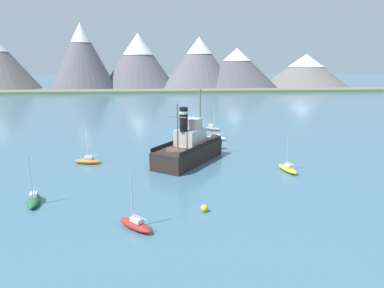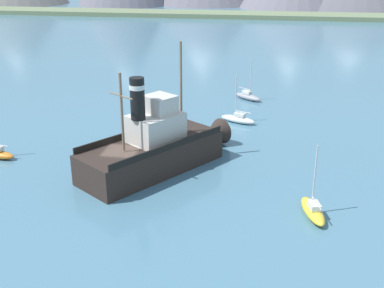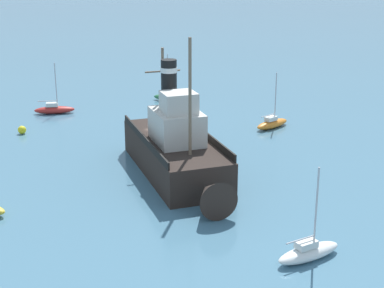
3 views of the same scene
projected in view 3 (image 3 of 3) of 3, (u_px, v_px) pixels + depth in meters
The scene contains 7 objects.
ground_plane at pixel (168, 159), 44.06m from camera, with size 600.00×600.00×0.00m, color #477289.
old_tugboat at pixel (177, 150), 40.36m from camera, with size 11.05×13.72×9.90m.
sailboat_white at pixel (309, 252), 29.60m from camera, with size 3.92×2.53×4.90m.
sailboat_red at pixel (54, 109), 56.47m from camera, with size 3.47×3.46×4.90m.
sailboat_orange at pixel (272, 123), 51.84m from camera, with size 3.94×1.85×4.90m.
sailboat_green at pixel (171, 97), 61.11m from camera, with size 1.89×3.95×4.90m.
mooring_buoy at pixel (22, 130), 50.15m from camera, with size 0.70×0.70×0.70m, color yellow.
Camera 3 is at (32.63, 25.74, 14.78)m, focal length 55.00 mm.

